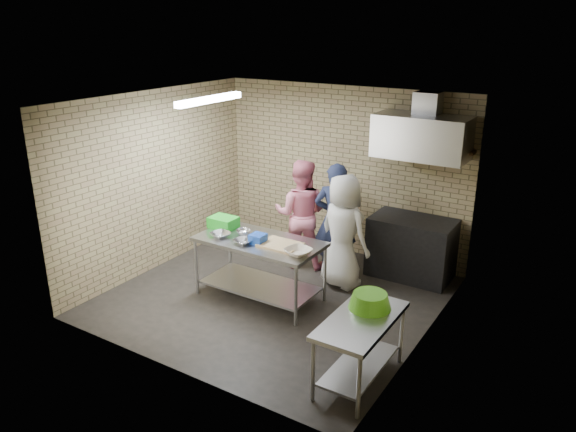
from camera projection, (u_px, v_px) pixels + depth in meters
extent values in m
plane|color=black|center=(274.00, 296.00, 7.69)|extent=(4.20, 4.20, 0.00)
plane|color=black|center=(272.00, 100.00, 6.78)|extent=(4.20, 4.20, 0.00)
cube|color=tan|center=(342.00, 171.00, 8.83)|extent=(4.20, 0.06, 2.70)
cube|color=tan|center=(166.00, 257.00, 5.64)|extent=(4.20, 0.06, 2.70)
cube|color=tan|center=(157.00, 181.00, 8.29)|extent=(0.06, 4.00, 2.70)
cube|color=tan|center=(430.00, 236.00, 6.19)|extent=(0.06, 4.00, 2.70)
cube|color=#A8ABAF|center=(260.00, 269.00, 7.54)|extent=(1.71, 0.86, 0.86)
cube|color=silver|center=(360.00, 350.00, 5.79)|extent=(0.60, 1.20, 0.75)
cube|color=black|center=(411.00, 248.00, 8.18)|extent=(1.20, 0.70, 0.90)
cube|color=silver|center=(421.00, 137.00, 7.67)|extent=(1.30, 0.60, 0.60)
cube|color=#A5A8AD|center=(428.00, 103.00, 7.64)|extent=(0.35, 0.30, 0.30)
cube|color=#3F2B19|center=(446.00, 150.00, 7.73)|extent=(0.80, 0.20, 0.04)
cube|color=white|center=(210.00, 99.00, 7.30)|extent=(0.10, 1.25, 0.08)
cube|color=green|center=(223.00, 222.00, 7.81)|extent=(0.38, 0.29, 0.15)
cube|color=#1845B7|center=(258.00, 239.00, 7.27)|extent=(0.19, 0.19, 0.12)
cube|color=tan|center=(280.00, 245.00, 7.20)|extent=(0.52, 0.40, 0.03)
imported|color=silver|center=(220.00, 235.00, 7.47)|extent=(0.32, 0.32, 0.07)
imported|color=silver|center=(243.00, 232.00, 7.57)|extent=(0.24, 0.24, 0.06)
imported|color=#ACAFB3|center=(243.00, 242.00, 7.26)|extent=(0.30, 0.30, 0.06)
imported|color=beige|center=(298.00, 252.00, 6.91)|extent=(0.39, 0.39, 0.08)
cylinder|color=#B22619|center=(429.00, 140.00, 7.82)|extent=(0.07, 0.07, 0.18)
cylinder|color=green|center=(457.00, 144.00, 7.62)|extent=(0.06, 0.06, 0.15)
imported|color=black|center=(335.00, 220.00, 8.09)|extent=(0.72, 0.58, 1.73)
imported|color=pink|center=(301.00, 214.00, 8.41)|extent=(0.99, 0.89, 1.69)
imported|color=silver|center=(343.00, 232.00, 7.76)|extent=(0.92, 0.72, 1.65)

